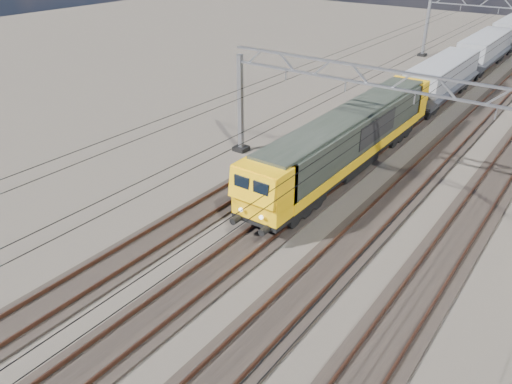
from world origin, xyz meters
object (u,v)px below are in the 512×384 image
Objects in this scene: catenary_gantry_mid at (375,125)px; hopper_wagon_mid at (484,49)px; hopper_wagon_lead at (442,77)px; locomotive at (350,137)px.

hopper_wagon_mid is (-2.00, 33.12, -1.67)m from catenary_gantry_mid.
hopper_wagon_lead is 14.20m from hopper_wagon_mid.
catenary_gantry_mid reaches higher than locomotive.
catenary_gantry_mid is 0.94× the size of locomotive.
hopper_wagon_lead is (-0.00, 17.70, -0.09)m from locomotive.
catenary_gantry_mid is 19.10m from hopper_wagon_lead.
locomotive reaches higher than hopper_wagon_mid.
locomotive reaches higher than hopper_wagon_lead.
hopper_wagon_mid is at bearing 93.46° from catenary_gantry_mid.
locomotive is 31.90m from hopper_wagon_mid.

